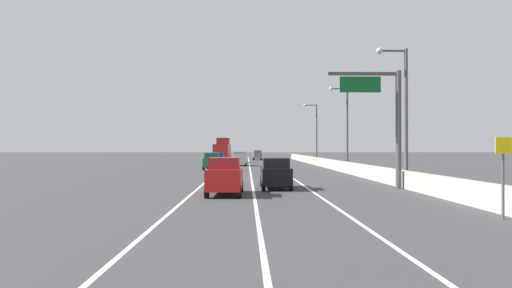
{
  "coord_description": "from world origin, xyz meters",
  "views": [
    {
      "loc": [
        -2.41,
        -2.25,
        2.65
      ],
      "look_at": [
        -1.33,
        50.39,
        2.98
      ],
      "focal_mm": 32.22,
      "sensor_mm": 36.0,
      "label": 1
    }
  ],
  "objects": [
    {
      "name": "overhead_sign_gantry",
      "position": [
        6.51,
        26.69,
        4.73
      ],
      "size": [
        4.68,
        0.36,
        7.5
      ],
      "color": "#47474C",
      "rests_on": "ground_plane"
    },
    {
      "name": "car_black_2",
      "position": [
        -0.57,
        26.76,
        0.98
      ],
      "size": [
        1.87,
        4.17,
        1.96
      ],
      "color": "black",
      "rests_on": "ground_plane"
    },
    {
      "name": "lane_stripe_right",
      "position": [
        1.5,
        55.0,
        0.0
      ],
      "size": [
        0.16,
        130.0,
        0.0
      ],
      "primitive_type": "cube",
      "color": "silver",
      "rests_on": "ground_plane"
    },
    {
      "name": "lamp_post_right_fourth",
      "position": [
        8.18,
        68.7,
        5.41
      ],
      "size": [
        2.14,
        0.44,
        9.35
      ],
      "color": "#4C4C51",
      "rests_on": "ground_plane"
    },
    {
      "name": "car_gray_3",
      "position": [
        -0.23,
        90.36,
        0.97
      ],
      "size": [
        1.9,
        4.37,
        1.95
      ],
      "color": "slate",
      "rests_on": "ground_plane"
    },
    {
      "name": "ground_plane",
      "position": [
        0.0,
        64.0,
        0.0
      ],
      "size": [
        320.0,
        320.0,
        0.0
      ],
      "primitive_type": "plane",
      "color": "#38383A"
    },
    {
      "name": "car_blue_5",
      "position": [
        -6.43,
        61.33,
        0.95
      ],
      "size": [
        1.87,
        4.54,
        1.91
      ],
      "color": "#1E389E",
      "rests_on": "ground_plane"
    },
    {
      "name": "lamp_post_right_third",
      "position": [
        8.52,
        48.57,
        5.41
      ],
      "size": [
        2.14,
        0.44,
        9.35
      ],
      "color": "#4C4C51",
      "rests_on": "ground_plane"
    },
    {
      "name": "jersey_barrier_right",
      "position": [
        7.85,
        40.0,
        0.55
      ],
      "size": [
        0.6,
        120.0,
        1.1
      ],
      "primitive_type": "cube",
      "color": "#B2ADA3",
      "rests_on": "ground_plane"
    },
    {
      "name": "car_silver_0",
      "position": [
        -3.37,
        62.38,
        0.99
      ],
      "size": [
        1.96,
        4.35,
        1.98
      ],
      "color": "#B7B7BC",
      "rests_on": "ground_plane"
    },
    {
      "name": "lane_stripe_left",
      "position": [
        -5.5,
        55.0,
        0.0
      ],
      "size": [
        0.16,
        130.0,
        0.0
      ],
      "primitive_type": "cube",
      "color": "silver",
      "rests_on": "ground_plane"
    },
    {
      "name": "car_red_1",
      "position": [
        -3.6,
        23.07,
        1.03
      ],
      "size": [
        1.98,
        4.32,
        2.07
      ],
      "color": "red",
      "rests_on": "ground_plane"
    },
    {
      "name": "lane_stripe_center",
      "position": [
        -2.0,
        55.0,
        0.0
      ],
      "size": [
        0.16,
        130.0,
        0.0
      ],
      "primitive_type": "cube",
      "color": "silver",
      "rests_on": "ground_plane"
    },
    {
      "name": "box_truck",
      "position": [
        -6.45,
        73.92,
        1.91
      ],
      "size": [
        2.67,
        7.92,
        4.18
      ],
      "color": "#A51E19",
      "rests_on": "ground_plane"
    },
    {
      "name": "car_green_4",
      "position": [
        -6.43,
        51.63,
        0.98
      ],
      "size": [
        1.97,
        4.51,
        1.96
      ],
      "color": "#196033",
      "rests_on": "ground_plane"
    },
    {
      "name": "speed_advisory_sign",
      "position": [
        6.95,
        14.29,
        1.76
      ],
      "size": [
        0.6,
        0.11,
        3.0
      ],
      "color": "#4C4C51",
      "rests_on": "ground_plane"
    },
    {
      "name": "lamp_post_right_second",
      "position": [
        8.07,
        28.44,
        5.41
      ],
      "size": [
        2.14,
        0.44,
        9.35
      ],
      "color": "#4C4C51",
      "rests_on": "ground_plane"
    }
  ]
}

